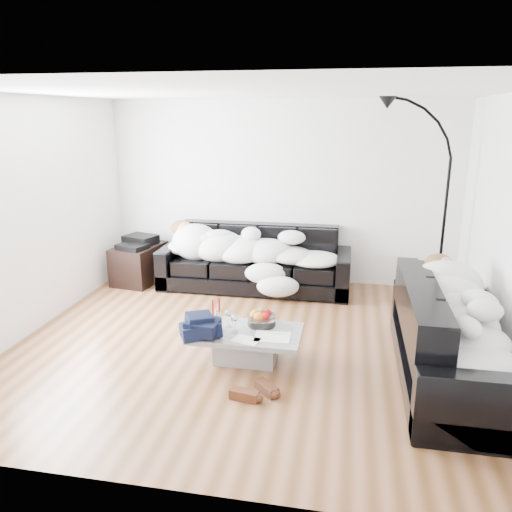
% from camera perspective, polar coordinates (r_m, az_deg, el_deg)
% --- Properties ---
extents(ground, '(5.00, 5.00, 0.00)m').
position_cam_1_polar(ground, '(5.48, -0.59, -9.94)').
color(ground, brown).
rests_on(ground, ground).
extents(wall_back, '(5.00, 0.02, 2.60)m').
position_cam_1_polar(wall_back, '(7.24, 2.90, 7.22)').
color(wall_back, silver).
rests_on(wall_back, ground).
extents(wall_left, '(0.02, 4.50, 2.60)m').
position_cam_1_polar(wall_left, '(6.06, -24.58, 4.09)').
color(wall_left, silver).
rests_on(wall_left, ground).
extents(ceiling, '(5.00, 5.00, 0.00)m').
position_cam_1_polar(ceiling, '(4.94, -0.68, 18.34)').
color(ceiling, white).
rests_on(ceiling, ground).
extents(sofa_back, '(2.65, 0.92, 0.87)m').
position_cam_1_polar(sofa_back, '(7.01, -0.14, -0.29)').
color(sofa_back, black).
rests_on(sofa_back, ground).
extents(sofa_right, '(0.96, 2.23, 0.90)m').
position_cam_1_polar(sofa_right, '(4.96, 21.86, -8.33)').
color(sofa_right, black).
rests_on(sofa_right, ground).
extents(sleeper_back, '(2.25, 0.78, 0.45)m').
position_cam_1_polar(sleeper_back, '(6.91, -0.22, 1.27)').
color(sleeper_back, white).
rests_on(sleeper_back, sofa_back).
extents(sleeper_right, '(0.81, 1.91, 0.47)m').
position_cam_1_polar(sleeper_right, '(4.88, 22.11, -6.16)').
color(sleeper_right, white).
rests_on(sleeper_right, sofa_right).
extents(teal_cushion, '(0.42, 0.38, 0.20)m').
position_cam_1_polar(teal_cushion, '(5.49, 20.24, -2.83)').
color(teal_cushion, '#0C5656').
rests_on(teal_cushion, sofa_right).
extents(coffee_table, '(1.10, 0.64, 0.32)m').
position_cam_1_polar(coffee_table, '(5.06, -1.16, -10.24)').
color(coffee_table, '#939699').
rests_on(coffee_table, ground).
extents(fruit_bowl, '(0.31, 0.31, 0.18)m').
position_cam_1_polar(fruit_bowl, '(5.09, 0.65, -6.98)').
color(fruit_bowl, white).
rests_on(fruit_bowl, coffee_table).
extents(wine_glass_a, '(0.10, 0.10, 0.18)m').
position_cam_1_polar(wine_glass_a, '(5.06, -3.17, -7.13)').
color(wine_glass_a, white).
rests_on(wine_glass_a, coffee_table).
extents(wine_glass_b, '(0.10, 0.10, 0.18)m').
position_cam_1_polar(wine_glass_b, '(5.05, -4.38, -7.25)').
color(wine_glass_b, white).
rests_on(wine_glass_b, coffee_table).
extents(wine_glass_c, '(0.09, 0.09, 0.19)m').
position_cam_1_polar(wine_glass_c, '(4.94, -2.43, -7.70)').
color(wine_glass_c, white).
rests_on(wine_glass_c, coffee_table).
extents(candle_left, '(0.05, 0.05, 0.23)m').
position_cam_1_polar(candle_left, '(5.20, -4.95, -6.26)').
color(candle_left, maroon).
rests_on(candle_left, coffee_table).
extents(candle_right, '(0.05, 0.05, 0.24)m').
position_cam_1_polar(candle_right, '(5.24, -4.22, -6.03)').
color(candle_right, maroon).
rests_on(candle_right, coffee_table).
extents(newspaper_a, '(0.35, 0.28, 0.01)m').
position_cam_1_polar(newspaper_a, '(4.87, 1.88, -9.18)').
color(newspaper_a, silver).
rests_on(newspaper_a, coffee_table).
extents(newspaper_b, '(0.29, 0.24, 0.01)m').
position_cam_1_polar(newspaper_b, '(4.80, -1.14, -9.55)').
color(newspaper_b, silver).
rests_on(newspaper_b, coffee_table).
extents(navy_jacket, '(0.45, 0.40, 0.20)m').
position_cam_1_polar(navy_jacket, '(4.83, -6.49, -7.23)').
color(navy_jacket, black).
rests_on(navy_jacket, coffee_table).
extents(shoes, '(0.53, 0.47, 0.10)m').
position_cam_1_polar(shoes, '(4.53, -0.13, -15.20)').
color(shoes, '#472311').
rests_on(shoes, ground).
extents(av_cabinet, '(0.66, 0.87, 0.55)m').
position_cam_1_polar(av_cabinet, '(7.53, -13.18, -0.85)').
color(av_cabinet, black).
rests_on(av_cabinet, ground).
extents(stereo, '(0.52, 0.46, 0.13)m').
position_cam_1_polar(stereo, '(7.44, -13.34, 1.66)').
color(stereo, black).
rests_on(stereo, av_cabinet).
extents(floor_lamp, '(0.85, 0.38, 2.30)m').
position_cam_1_polar(floor_lamp, '(6.68, 20.75, 4.18)').
color(floor_lamp, black).
rests_on(floor_lamp, ground).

